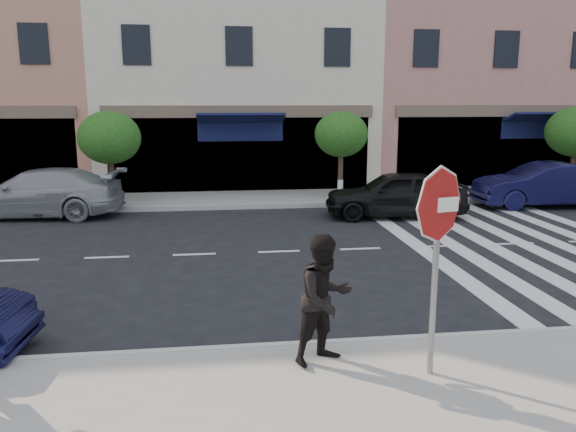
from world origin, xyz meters
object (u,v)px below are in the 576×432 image
Objects in this scene: walker at (325,299)px; car_far_left at (38,193)px; stop_sign at (438,226)px; car_far_mid at (395,194)px; car_far_right at (543,185)px.

car_far_left is at bearing 93.15° from walker.
walker is (-1.27, 0.53, -1.06)m from stop_sign.
stop_sign reaches higher than car_far_mid.
car_far_right is at bearing 19.79° from walker.
walker is 0.38× the size of car_far_right.
car_far_mid is 5.61m from car_far_right.
car_far_left is at bearing -88.75° from car_far_right.
stop_sign is at bearing -51.05° from walker.
car_far_mid is at bearing -76.39° from car_far_right.
walker is 13.14m from car_far_left.
stop_sign is 14.07m from car_far_right.
car_far_left is at bearing 111.61° from stop_sign.
walker is at bearing -38.96° from car_far_right.
stop_sign is 0.62× the size of car_far_mid.
stop_sign is 0.58× the size of car_far_right.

